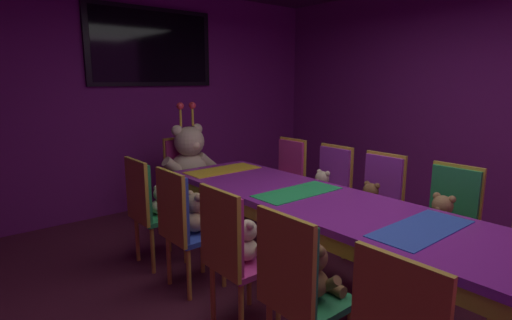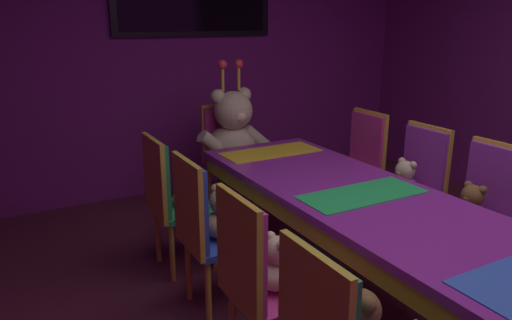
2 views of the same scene
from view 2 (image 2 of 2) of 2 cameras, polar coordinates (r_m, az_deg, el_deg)
The scene contains 15 objects.
wall_back at distance 5.04m, azimuth -7.57°, elevation 12.47°, with size 5.20×0.12×2.80m, color #721E72.
banquet_table at distance 2.59m, azimuth 20.32°, elevation -9.23°, with size 0.90×3.78×0.75m.
chair_left_3 at distance 2.31m, azimuth -0.33°, elevation -13.06°, with size 0.42×0.41×0.98m.
teddy_left_3 at distance 2.38m, azimuth 2.79°, elevation -12.53°, with size 0.24×0.31×0.29m.
chair_left_4 at distance 2.85m, azimuth -6.52°, elevation -7.24°, with size 0.42×0.41×0.98m.
teddy_left_4 at distance 2.90m, azimuth -3.83°, elevation -6.67°, with size 0.27×0.35×0.33m.
chair_left_5 at distance 3.35m, azimuth -10.59°, elevation -3.73°, with size 0.42×0.41×0.98m.
teddy_left_5 at distance 3.40m, azimuth -8.30°, elevation -3.79°, with size 0.21×0.27×0.26m.
chair_right_3 at distance 3.45m, azimuth 25.68°, elevation -4.53°, with size 0.42×0.41×0.98m.
teddy_right_3 at distance 3.35m, azimuth 24.19°, elevation -5.27°, with size 0.23×0.30×0.28m.
chair_right_4 at distance 3.80m, azimuth 18.73°, elevation -1.94°, with size 0.42×0.41×0.98m.
teddy_right_4 at distance 3.70m, azimuth 17.18°, elevation -2.48°, with size 0.24×0.31×0.29m.
chair_right_5 at distance 4.24m, azimuth 12.41°, elevation 0.44°, with size 0.42×0.41×0.98m.
throne_chair at distance 4.47m, azimuth -3.59°, elevation 1.63°, with size 0.41×0.42×0.98m.
king_teddy_bear at distance 4.28m, azimuth -2.64°, elevation 3.24°, with size 0.74×0.57×0.94m.
Camera 2 is at (-1.83, -1.49, 1.73)m, focal length 33.58 mm.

